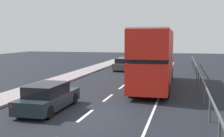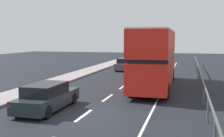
{
  "view_description": "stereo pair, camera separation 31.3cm",
  "coord_description": "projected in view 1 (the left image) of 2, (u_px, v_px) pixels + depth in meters",
  "views": [
    {
      "loc": [
        4.49,
        -12.87,
        3.7
      ],
      "look_at": [
        -0.08,
        5.52,
        1.7
      ],
      "focal_mm": 46.19,
      "sensor_mm": 36.0,
      "label": 1
    },
    {
      "loc": [
        4.79,
        -12.79,
        3.7
      ],
      "look_at": [
        -0.08,
        5.52,
        1.7
      ],
      "focal_mm": 46.19,
      "sensor_mm": 36.0,
      "label": 2
    }
  ],
  "objects": [
    {
      "name": "hatchback_car_near",
      "position": [
        48.0,
        97.0,
        14.79
      ],
      "size": [
        1.75,
        4.53,
        1.39
      ],
      "rotation": [
        0.0,
        0.0,
        0.0
      ],
      "color": "#1E292E",
      "rests_on": "ground"
    },
    {
      "name": "lane_paint_markings",
      "position": [
        146.0,
        87.0,
        21.92
      ],
      "size": [
        3.22,
        46.0,
        0.01
      ],
      "color": "silver",
      "rests_on": "ground"
    },
    {
      "name": "ground_plane",
      "position": [
        86.0,
        116.0,
        13.89
      ],
      "size": [
        74.53,
        120.0,
        0.1
      ],
      "primitive_type": "cube",
      "color": "black"
    },
    {
      "name": "sedan_car_ahead",
      "position": [
        124.0,
        64.0,
        33.08
      ],
      "size": [
        1.93,
        4.18,
        1.43
      ],
      "rotation": [
        0.0,
        0.0,
        -0.05
      ],
      "color": "#494E53",
      "rests_on": "ground"
    },
    {
      "name": "double_decker_bus_red",
      "position": [
        155.0,
        57.0,
        21.66
      ],
      "size": [
        2.68,
        11.37,
        4.33
      ],
      "rotation": [
        0.0,
        0.0,
        0.01
      ],
      "color": "red",
      "rests_on": "ground"
    },
    {
      "name": "bridge_side_railing",
      "position": [
        200.0,
        76.0,
        21.11
      ],
      "size": [
        0.1,
        42.0,
        1.16
      ],
      "color": "#47524D",
      "rests_on": "ground"
    }
  ]
}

